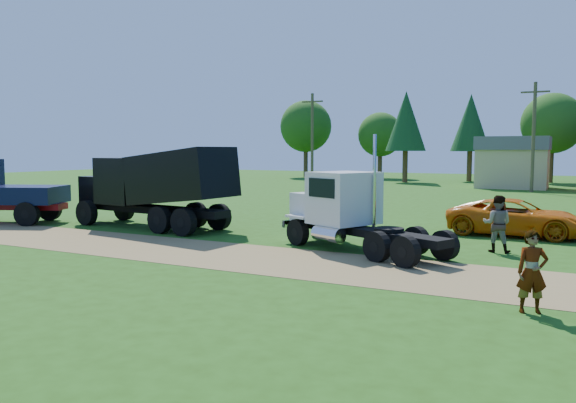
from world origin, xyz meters
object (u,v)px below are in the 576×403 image
at_px(black_dump_truck, 157,184).
at_px(orange_pickup, 516,217).
at_px(white_semi_tractor, 345,210).
at_px(spectator_a, 532,272).

height_order(black_dump_truck, orange_pickup, black_dump_truck).
relative_size(white_semi_tractor, black_dump_truck, 0.79).
height_order(black_dump_truck, spectator_a, black_dump_truck).
distance_m(black_dump_truck, spectator_a, 17.14).
xyz_separation_m(white_semi_tractor, black_dump_truck, (-9.31, 0.98, 0.61)).
relative_size(black_dump_truck, orange_pickup, 1.58).
bearing_deg(orange_pickup, white_semi_tractor, 141.22).
distance_m(black_dump_truck, orange_pickup, 15.30).
xyz_separation_m(black_dump_truck, orange_pickup, (14.43, 4.94, -1.24)).
bearing_deg(black_dump_truck, orange_pickup, 24.93).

